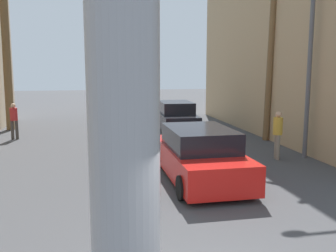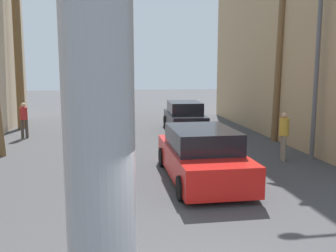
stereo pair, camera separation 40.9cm
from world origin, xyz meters
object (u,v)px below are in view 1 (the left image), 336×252
car_lead (199,155)px  car_far (176,117)px  street_lamp (301,29)px  pedestrian_mid_right (278,131)px  palm_tree_mid_right (274,0)px  palm_tree_far_left (3,26)px  pedestrian_far_left (14,118)px

car_lead → car_far: bearing=82.0°
car_far → street_lamp: bearing=-66.6°
pedestrian_mid_right → palm_tree_mid_right: bearing=68.5°
palm_tree_far_left → pedestrian_mid_right: 15.20m
pedestrian_mid_right → pedestrian_far_left: 11.84m
pedestrian_far_left → palm_tree_far_left: bearing=105.2°
car_lead → palm_tree_far_left: (-7.64, 11.17, 4.78)m
palm_tree_mid_right → pedestrian_far_left: bearing=167.8°
palm_tree_mid_right → pedestrian_mid_right: size_ratio=5.26×
street_lamp → car_lead: 6.06m
palm_tree_far_left → pedestrian_mid_right: size_ratio=5.31×
pedestrian_far_left → car_far: bearing=6.9°
palm_tree_mid_right → street_lamp: bearing=-100.3°
car_lead → pedestrian_mid_right: bearing=27.8°
palm_tree_mid_right → car_far: bearing=136.2°
street_lamp → pedestrian_far_left: street_lamp is taller
palm_tree_mid_right → pedestrian_far_left: (-11.58, 2.51, -5.27)m
palm_tree_mid_right → palm_tree_far_left: (-12.49, 5.86, -0.75)m
street_lamp → palm_tree_mid_right: 3.85m
pedestrian_mid_right → pedestrian_far_left: size_ratio=1.04×
car_lead → pedestrian_mid_right: 3.96m
street_lamp → car_lead: bearing=-156.3°
car_lead → street_lamp: bearing=23.7°
street_lamp → car_far: size_ratio=1.73×
car_far → palm_tree_far_left: 10.36m
car_far → pedestrian_far_left: size_ratio=2.63×
street_lamp → car_far: bearing=113.4°
palm_tree_far_left → pedestrian_far_left: palm_tree_far_left is taller
car_lead → pedestrian_far_left: pedestrian_far_left is taller
car_lead → car_far: same height
street_lamp → pedestrian_far_left: (-10.96, 5.96, -3.67)m
car_lead → pedestrian_mid_right: pedestrian_mid_right is taller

